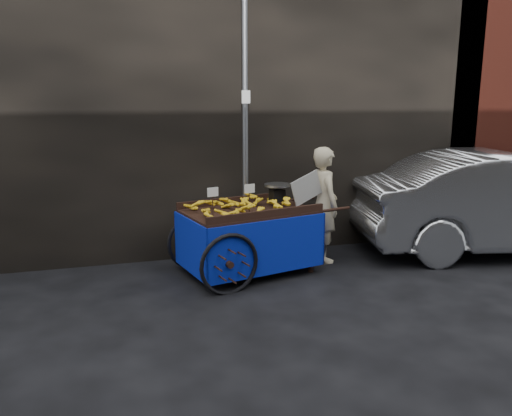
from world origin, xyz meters
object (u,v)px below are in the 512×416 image
object	(u,v)px
banana_cart	(245,217)
vendor	(324,205)
parked_car	(509,202)
plastic_bag	(304,257)

from	to	relation	value
banana_cart	vendor	distance (m)	1.27
parked_car	banana_cart	bearing A→B (deg)	99.46
plastic_bag	parked_car	distance (m)	3.41
banana_cart	parked_car	bearing A→B (deg)	-14.92
vendor	parked_car	world-z (taller)	vendor
vendor	parked_car	bearing A→B (deg)	-100.76
vendor	plastic_bag	distance (m)	0.82
banana_cart	plastic_bag	world-z (taller)	banana_cart
plastic_bag	parked_car	size ratio (longest dim) A/B	0.05
vendor	parked_car	xyz separation A→B (m)	(3.00, -0.36, -0.06)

